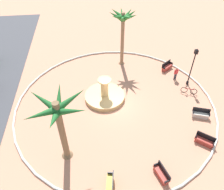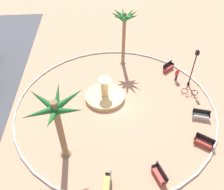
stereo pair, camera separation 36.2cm
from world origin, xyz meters
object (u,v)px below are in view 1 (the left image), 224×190
fountain (105,96)px  person_cyclist_helmet (176,73)px  palm_tree_by_curb (59,117)px  bench_west (204,141)px  palm_tree_near_fountain (123,23)px  bench_southeast (201,114)px  bench_north (167,67)px  bench_east (161,174)px  bench_southwest (110,185)px  bicycle_red_frame (189,90)px  lamppost (193,64)px

fountain → person_cyclist_helmet: bearing=-75.0°
palm_tree_by_curb → bench_west: (-0.16, -11.62, -4.29)m
palm_tree_near_fountain → bench_southeast: 12.68m
person_cyclist_helmet → bench_north: bearing=9.6°
palm_tree_by_curb → person_cyclist_helmet: (8.79, -11.99, -3.72)m
fountain → bench_west: bearing=-130.2°
palm_tree_by_curb → bench_east: bearing=-110.9°
palm_tree_by_curb → bench_southwest: palm_tree_by_curb is taller
bench_southeast → bench_north: bearing=6.4°
bench_southeast → person_cyclist_helmet: person_cyclist_helmet is taller
palm_tree_near_fountain → bench_east: palm_tree_near_fountain is taller
bicycle_red_frame → bench_southeast: bearing=177.8°
fountain → bench_east: (-9.28, -3.46, 0.01)m
bench_north → bench_southwest: same height
palm_tree_near_fountain → person_cyclist_helmet: (-3.92, -5.61, -4.48)m
bicycle_red_frame → fountain: bearing=88.3°
lamppost → bench_west: bearing=169.2°
bench_southwest → bench_north: bearing=-31.2°
bench_southwest → person_cyclist_helmet: person_cyclist_helmet is taller
fountain → bench_west: (-6.71, -7.94, 0.01)m
bench_southwest → bicycle_red_frame: 13.32m
bench_east → bench_southwest: same height
fountain → palm_tree_by_curb: (-6.55, 3.68, 4.29)m
palm_tree_by_curb → palm_tree_near_fountain: bearing=-26.6°
palm_tree_near_fountain → bench_southwest: 16.89m
palm_tree_by_curb → bicycle_red_frame: 14.77m
fountain → palm_tree_by_curb: 8.65m
fountain → bench_west: 10.40m
palm_tree_near_fountain → bench_north: palm_tree_near_fountain is taller
palm_tree_near_fountain → bench_southwest: palm_tree_near_fountain is taller
palm_tree_near_fountain → palm_tree_by_curb: size_ratio=1.08×
palm_tree_near_fountain → bench_west: bearing=-157.8°
palm_tree_by_curb → bench_east: 8.76m
fountain → bicycle_red_frame: size_ratio=2.58×
bench_southwest → lamppost: 14.94m
bench_west → person_cyclist_helmet: bearing=-2.4°
fountain → bench_east: 9.90m
bench_north → person_cyclist_helmet: size_ratio=0.97×
bench_west → bench_southeast: 3.13m
bench_east → person_cyclist_helmet: 12.50m
palm_tree_by_curb → bench_west: size_ratio=4.03×
fountain → bench_east: fountain is taller
palm_tree_near_fountain → bench_southeast: (-9.87, -6.16, -5.04)m
person_cyclist_helmet → bicycle_red_frame: bearing=-164.7°
fountain → bench_north: (4.28, -7.96, 0.01)m
palm_tree_near_fountain → bench_east: size_ratio=4.06×
palm_tree_near_fountain → palm_tree_by_curb: (-12.71, 6.37, -0.76)m
bench_north → fountain: bearing=118.3°
palm_tree_near_fountain → person_cyclist_helmet: bearing=-124.9°
person_cyclist_helmet → palm_tree_near_fountain: bearing=55.1°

